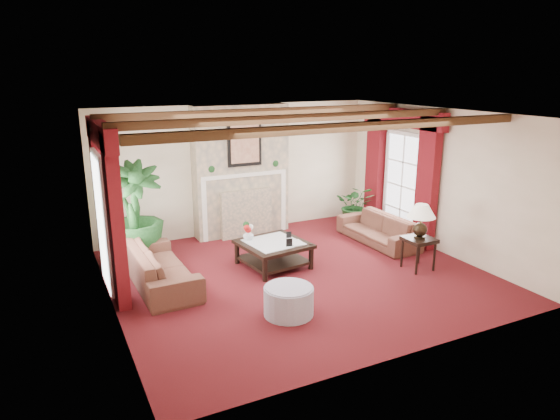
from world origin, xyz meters
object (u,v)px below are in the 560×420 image
sofa_right (378,225)px  coffee_table (274,254)px  sofa_left (160,260)px  potted_palm (136,235)px  ottoman (289,301)px  side_table (418,253)px

sofa_right → coffee_table: size_ratio=1.75×
sofa_left → coffee_table: size_ratio=1.96×
potted_palm → ottoman: 3.42m
coffee_table → ottoman: bearing=-116.3°
sofa_right → side_table: sofa_right is taller
coffee_table → side_table: bearing=-36.4°
sofa_left → side_table: (4.19, -1.32, -0.13)m
potted_palm → side_table: 5.03m
sofa_left → side_table: sofa_left is taller
sofa_left → coffee_table: 1.99m
sofa_left → sofa_right: sofa_left is taller
coffee_table → side_table: side_table is taller
sofa_left → potted_palm: potted_palm is taller
sofa_right → coffee_table: sofa_right is taller
sofa_left → potted_palm: 1.21m
potted_palm → ottoman: bearing=-63.2°
sofa_right → ottoman: size_ratio=2.67×
coffee_table → sofa_right: bearing=-2.3°
coffee_table → side_table: size_ratio=1.91×
sofa_right → side_table: size_ratio=3.34×
sofa_right → coffee_table: 2.46m
coffee_table → ottoman: (-0.59, -1.74, -0.02)m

